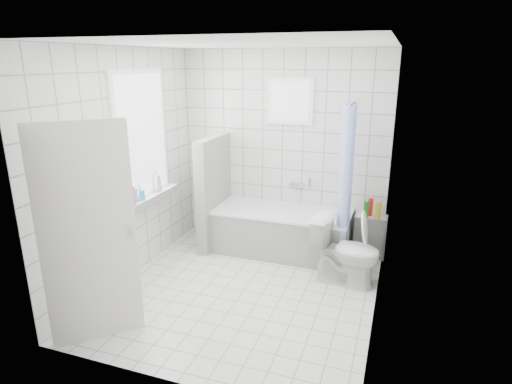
% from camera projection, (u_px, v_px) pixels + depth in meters
% --- Properties ---
extents(ground, '(3.00, 3.00, 0.00)m').
position_uv_depth(ground, '(244.00, 291.00, 4.75)').
color(ground, white).
rests_on(ground, ground).
extents(ceiling, '(3.00, 3.00, 0.00)m').
position_uv_depth(ceiling, '(241.00, 44.00, 3.98)').
color(ceiling, white).
rests_on(ceiling, ground).
extents(wall_back, '(2.80, 0.02, 2.60)m').
position_uv_depth(wall_back, '(282.00, 150.00, 5.72)').
color(wall_back, white).
rests_on(wall_back, ground).
extents(wall_front, '(2.80, 0.02, 2.60)m').
position_uv_depth(wall_front, '(167.00, 231.00, 3.01)').
color(wall_front, white).
rests_on(wall_front, ground).
extents(wall_left, '(0.02, 3.00, 2.60)m').
position_uv_depth(wall_left, '(126.00, 167.00, 4.80)').
color(wall_left, white).
rests_on(wall_left, ground).
extents(wall_right, '(0.02, 3.00, 2.60)m').
position_uv_depth(wall_right, '(385.00, 191.00, 3.93)').
color(wall_right, white).
rests_on(wall_right, ground).
extents(window_left, '(0.01, 0.90, 1.40)m').
position_uv_depth(window_left, '(143.00, 137.00, 4.97)').
color(window_left, white).
rests_on(window_left, wall_left).
extents(window_back, '(0.50, 0.01, 0.50)m').
position_uv_depth(window_back, '(290.00, 101.00, 5.46)').
color(window_back, white).
rests_on(window_back, wall_back).
extents(window_sill, '(0.18, 1.02, 0.08)m').
position_uv_depth(window_sill, '(151.00, 197.00, 5.18)').
color(window_sill, white).
rests_on(window_sill, wall_left).
extents(door, '(0.60, 0.59, 2.00)m').
position_uv_depth(door, '(89.00, 237.00, 3.67)').
color(door, silver).
rests_on(door, ground).
extents(bathtub, '(1.77, 0.77, 0.58)m').
position_uv_depth(bathtub, '(282.00, 231.00, 5.65)').
color(bathtub, white).
rests_on(bathtub, ground).
extents(partition_wall, '(0.15, 0.85, 1.50)m').
position_uv_depth(partition_wall, '(214.00, 192.00, 5.76)').
color(partition_wall, white).
rests_on(partition_wall, ground).
extents(tiled_ledge, '(0.40, 0.24, 0.55)m').
position_uv_depth(tiled_ledge, '(370.00, 236.00, 5.53)').
color(tiled_ledge, white).
rests_on(tiled_ledge, ground).
extents(toilet, '(0.81, 0.53, 0.77)m').
position_uv_depth(toilet, '(346.00, 251.00, 4.83)').
color(toilet, white).
rests_on(toilet, ground).
extents(curtain_rod, '(0.02, 0.80, 0.02)m').
position_uv_depth(curtain_rod, '(353.00, 102.00, 4.86)').
color(curtain_rod, silver).
rests_on(curtain_rod, wall_back).
extents(shower_curtain, '(0.14, 0.48, 1.78)m').
position_uv_depth(shower_curtain, '(347.00, 181.00, 5.01)').
color(shower_curtain, '#4D68E2').
rests_on(shower_curtain, curtain_rod).
extents(tub_faucet, '(0.18, 0.06, 0.06)m').
position_uv_depth(tub_faucet, '(296.00, 185.00, 5.75)').
color(tub_faucet, silver).
rests_on(tub_faucet, wall_back).
extents(sill_bottles, '(0.15, 0.68, 0.29)m').
position_uv_depth(sill_bottles, '(143.00, 187.00, 4.99)').
color(sill_bottles, '#2EB0D1').
rests_on(sill_bottles, window_sill).
extents(ledge_bottles, '(0.21, 0.17, 0.23)m').
position_uv_depth(ledge_bottles, '(371.00, 209.00, 5.37)').
color(ledge_bottles, red).
rests_on(ledge_bottles, tiled_ledge).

